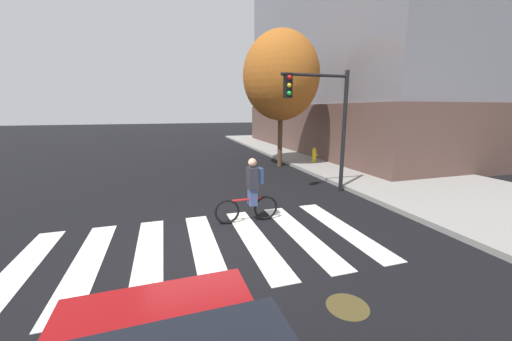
# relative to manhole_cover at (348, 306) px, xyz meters

# --- Properties ---
(ground_plane) EXTENTS (120.00, 120.00, 0.00)m
(ground_plane) POSITION_rel_manhole_cover_xyz_m (-1.75, 2.60, -0.00)
(ground_plane) COLOR black
(sidewalk) EXTENTS (6.50, 50.00, 0.15)m
(sidewalk) POSITION_rel_manhole_cover_xyz_m (7.00, 2.60, 0.07)
(sidewalk) COLOR gray
(sidewalk) RESTS_ON ground
(crosswalk_stripes) EXTENTS (7.34, 3.67, 0.01)m
(crosswalk_stripes) POSITION_rel_manhole_cover_xyz_m (-1.79, 2.60, 0.00)
(crosswalk_stripes) COLOR silver
(crosswalk_stripes) RESTS_ON ground
(manhole_cover) EXTENTS (0.64, 0.64, 0.01)m
(manhole_cover) POSITION_rel_manhole_cover_xyz_m (0.00, 0.00, 0.00)
(manhole_cover) COLOR #473D1E
(manhole_cover) RESTS_ON ground
(cyclist) EXTENTS (1.71, 0.36, 1.69)m
(cyclist) POSITION_rel_manhole_cover_xyz_m (-0.40, 3.73, 0.84)
(cyclist) COLOR black
(cyclist) RESTS_ON ground
(traffic_light_near) EXTENTS (2.47, 0.28, 4.20)m
(traffic_light_near) POSITION_rel_manhole_cover_xyz_m (2.70, 5.58, 2.86)
(traffic_light_near) COLOR black
(traffic_light_near) RESTS_ON ground
(fire_hydrant) EXTENTS (0.33, 0.22, 0.78)m
(fire_hydrant) POSITION_rel_manhole_cover_xyz_m (5.11, 10.51, 0.53)
(fire_hydrant) COLOR gold
(fire_hydrant) RESTS_ON sidewalk
(street_tree_near) EXTENTS (3.76, 3.76, 6.69)m
(street_tree_near) POSITION_rel_manhole_cover_xyz_m (3.18, 10.64, 4.52)
(street_tree_near) COLOR #4C3823
(street_tree_near) RESTS_ON ground
(corner_building) EXTENTS (17.62, 18.96, 13.15)m
(corner_building) POSITION_rel_manhole_cover_xyz_m (14.66, 15.11, 6.52)
(corner_building) COLOR brown
(corner_building) RESTS_ON ground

